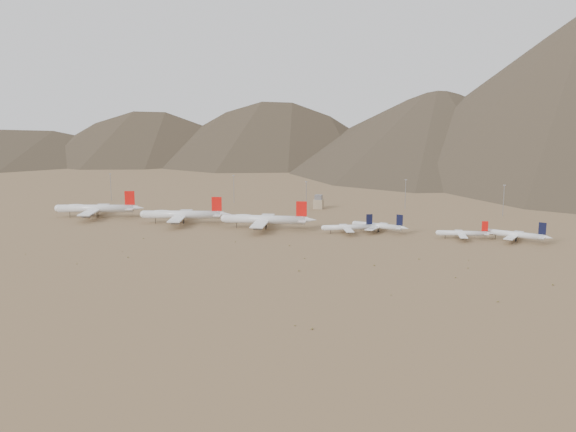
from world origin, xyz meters
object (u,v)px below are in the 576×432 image
(control_tower, at_px, (319,203))
(narrowbody_a, at_px, (349,227))
(widebody_centre, at_px, (182,214))
(widebody_east, at_px, (265,219))
(narrowbody_b, at_px, (379,226))
(widebody_west, at_px, (96,208))

(control_tower, bearing_deg, narrowbody_a, -65.54)
(widebody_centre, bearing_deg, widebody_east, -16.30)
(widebody_east, bearing_deg, narrowbody_b, -0.16)
(widebody_centre, distance_m, control_tower, 127.81)
(widebody_east, xyz_separation_m, narrowbody_b, (81.98, 11.08, -2.70))
(narrowbody_b, bearing_deg, narrowbody_a, -140.41)
(widebody_centre, distance_m, narrowbody_a, 129.02)
(widebody_west, xyz_separation_m, narrowbody_a, (206.94, -7.27, -3.02))
(widebody_west, distance_m, widebody_east, 145.26)
(widebody_east, relative_size, control_tower, 5.91)
(widebody_east, bearing_deg, widebody_west, 168.68)
(widebody_centre, xyz_separation_m, narrowbody_b, (149.01, 8.04, -2.59))
(widebody_centre, bearing_deg, narrowbody_a, -14.38)
(narrowbody_a, bearing_deg, control_tower, 93.18)
(widebody_west, distance_m, narrowbody_b, 227.01)
(widebody_centre, distance_m, widebody_east, 67.10)
(narrowbody_b, height_order, control_tower, narrowbody_b)
(narrowbody_b, distance_m, control_tower, 108.64)
(widebody_west, relative_size, narrowbody_a, 1.82)
(widebody_centre, bearing_deg, control_tower, 34.75)
(widebody_west, height_order, widebody_east, widebody_west)
(widebody_centre, height_order, control_tower, widebody_centre)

